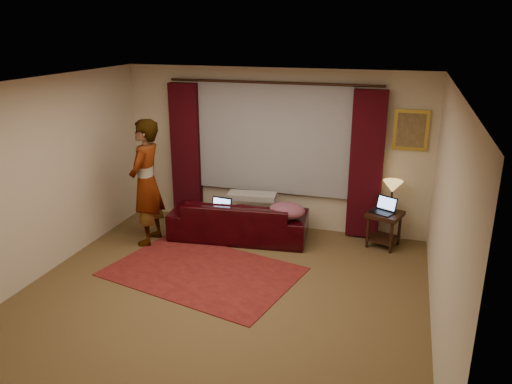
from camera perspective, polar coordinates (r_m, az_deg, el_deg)
floor at (r=6.38m, az=-4.08°, el=-11.83°), size 5.00×5.00×0.01m
ceiling at (r=5.55m, az=-4.70°, el=12.10°), size 5.00×5.00×0.02m
wall_back at (r=8.12m, az=2.00°, el=4.86°), size 5.00×0.02×2.60m
wall_front at (r=3.83m, az=-18.26°, el=-12.52°), size 5.00×0.02×2.60m
wall_left at (r=7.10m, az=-23.56°, el=1.29°), size 0.02×5.00×2.60m
wall_right at (r=5.49m, az=20.80°, el=-3.14°), size 0.02×5.00×2.60m
sheer_curtain at (r=8.02m, az=1.90°, el=6.16°), size 2.50×0.05×1.80m
drape_left at (r=8.55m, az=-8.00°, el=4.56°), size 0.50×0.14×2.30m
drape_right at (r=7.81m, az=12.49°, el=2.96°), size 0.50×0.14×2.30m
curtain_rod at (r=7.83m, az=1.87°, el=12.38°), size 0.04×0.04×3.40m
picture_frame at (r=7.74m, az=17.28°, el=6.77°), size 0.50×0.04×0.60m
sofa at (r=7.84m, az=-1.97°, el=-2.30°), size 2.23×1.15×0.86m
throw_blanket at (r=7.87m, az=-0.46°, el=1.17°), size 0.79×0.39×0.09m
clothing_pile at (r=7.54m, az=3.52°, el=-2.21°), size 0.65×0.55×0.24m
laptop_sofa at (r=7.70m, az=-4.33°, el=-1.78°), size 0.36×0.39×0.24m
area_rug at (r=6.97m, az=-6.12°, el=-9.02°), size 2.80×2.18×0.01m
end_table at (r=7.83m, az=14.40°, el=-4.15°), size 0.59×0.59×0.55m
tiffany_lamp at (r=7.77m, az=15.26°, el=-0.42°), size 0.34×0.34×0.47m
laptop_table at (r=7.67m, az=14.26°, el=-1.51°), size 0.45×0.47×0.24m
person at (r=7.69m, az=-12.43°, el=1.05°), size 0.60×0.60×1.93m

